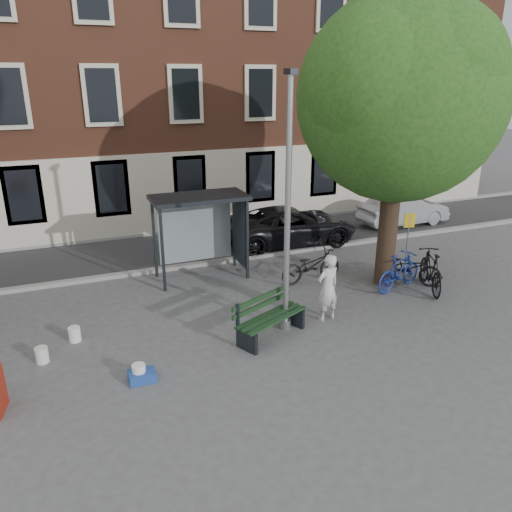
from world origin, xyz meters
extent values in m
plane|color=#4C4C4F|center=(0.00, 0.00, 0.00)|extent=(90.00, 90.00, 0.00)
cube|color=#28282B|center=(0.00, 7.00, 0.01)|extent=(40.00, 4.00, 0.01)
cube|color=gray|center=(0.00, 5.00, 0.06)|extent=(40.00, 0.25, 0.12)
cube|color=gray|center=(0.00, 9.00, 0.06)|extent=(40.00, 0.25, 0.12)
cube|color=brown|center=(0.00, 13.00, 7.00)|extent=(30.00, 8.00, 14.00)
cylinder|color=#9EA0A3|center=(0.00, 0.00, 3.00)|extent=(0.14, 0.14, 6.00)
cylinder|color=#9EA0A3|center=(0.00, 0.00, 0.12)|extent=(0.28, 0.28, 0.24)
cube|color=#1E2328|center=(0.00, 0.00, 6.05)|extent=(0.18, 0.35, 0.12)
cylinder|color=black|center=(4.00, 1.50, 1.70)|extent=(0.56, 0.56, 3.40)
sphere|color=#1C4D17|center=(4.00, 1.50, 5.40)|extent=(5.60, 5.60, 5.60)
sphere|color=#1C4D17|center=(4.90, 1.90, 5.90)|extent=(3.92, 3.92, 3.92)
sphere|color=#1C4D17|center=(3.20, 1.20, 5.70)|extent=(4.20, 4.20, 4.20)
sphere|color=#1C4D17|center=(4.20, 0.60, 6.00)|extent=(3.64, 3.64, 3.64)
cube|color=#1E2328|center=(-2.30, 3.40, 1.25)|extent=(0.08, 0.08, 2.50)
cube|color=#1E2328|center=(0.30, 3.40, 1.25)|extent=(0.08, 0.08, 2.50)
cube|color=#1E2328|center=(-2.30, 4.60, 1.25)|extent=(0.08, 0.08, 2.50)
cube|color=#1E2328|center=(0.30, 4.60, 1.25)|extent=(0.08, 0.08, 2.50)
cube|color=#1E2328|center=(-1.00, 4.00, 2.56)|extent=(2.85, 1.45, 0.12)
cube|color=#8C999E|center=(-1.00, 4.60, 1.38)|extent=(2.34, 0.04, 2.00)
cube|color=#1E2328|center=(0.30, 4.00, 1.38)|extent=(0.12, 1.14, 2.12)
cube|color=#D84C19|center=(0.37, 4.00, 1.38)|extent=(0.02, 0.90, 1.62)
imported|color=silver|center=(1.20, 0.04, 0.89)|extent=(0.72, 0.54, 1.78)
cube|color=#1E2328|center=(-1.27, -0.64, 0.25)|extent=(0.34, 0.60, 0.51)
cube|color=#1E2328|center=(0.27, 0.06, 0.25)|extent=(0.34, 0.60, 0.51)
cube|color=#17341A|center=(-0.42, -0.48, 0.53)|extent=(1.86, 0.94, 0.05)
cube|color=#17341A|center=(-0.50, -0.29, 0.53)|extent=(1.86, 0.94, 0.05)
cube|color=#17341A|center=(-0.58, -0.11, 0.53)|extent=(1.86, 0.94, 0.05)
cube|color=#17341A|center=(-0.63, 0.00, 0.76)|extent=(1.83, 0.87, 0.11)
cube|color=#17341A|center=(-0.63, 0.00, 0.96)|extent=(1.83, 0.87, 0.11)
imported|color=black|center=(2.00, 2.43, 0.53)|extent=(2.04, 0.82, 1.05)
imported|color=navy|center=(4.14, 0.96, 0.56)|extent=(1.95, 1.04, 1.13)
imported|color=black|center=(4.69, 1.23, 0.51)|extent=(1.82, 1.90, 1.03)
imported|color=black|center=(4.95, 0.56, 0.61)|extent=(1.35, 2.09, 1.22)
imported|color=black|center=(2.99, 6.00, 0.70)|extent=(5.10, 2.52, 1.39)
imported|color=#9B9CA2|center=(8.52, 6.49, 0.64)|extent=(3.90, 1.43, 1.28)
cube|color=#204293|center=(-3.72, -0.96, 0.10)|extent=(0.56, 0.41, 0.20)
cylinder|color=white|center=(-3.78, -0.91, 0.18)|extent=(0.36, 0.36, 0.36)
cylinder|color=white|center=(-4.92, 1.29, 0.18)|extent=(0.33, 0.33, 0.36)
cylinder|color=silver|center=(-5.65, 0.58, 0.18)|extent=(0.36, 0.36, 0.36)
cylinder|color=#9EA0A3|center=(5.10, 1.91, 0.96)|extent=(0.04, 0.04, 1.92)
cube|color=yellow|center=(5.10, 1.91, 1.76)|extent=(0.34, 0.12, 0.45)
camera|label=1|loc=(-4.84, -10.06, 5.99)|focal=35.00mm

